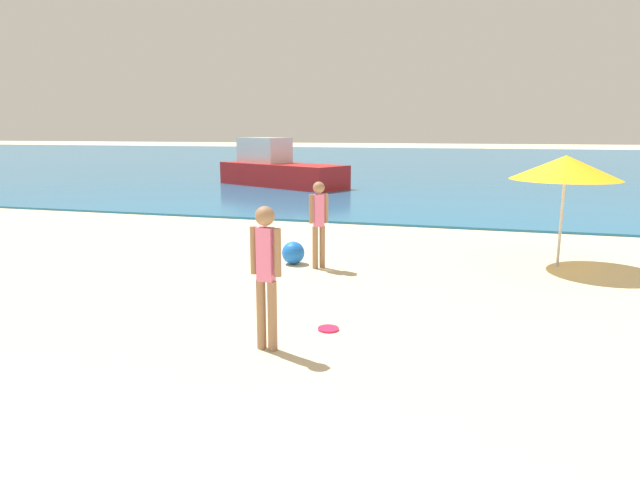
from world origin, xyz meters
TOP-DOWN VIEW (x-y plane):
  - water at (0.00, 43.22)m, footprint 160.00×60.00m
  - person_standing at (-0.26, 4.98)m, footprint 0.36×0.21m
  - frisbee at (0.23, 5.73)m, footprint 0.25×0.25m
  - person_distant at (-0.70, 8.61)m, footprint 0.29×0.24m
  - boat_near at (-6.09, 21.52)m, footprint 6.05×4.25m
  - beach_ball at (-1.22, 8.79)m, footprint 0.41×0.41m
  - beach_umbrella at (3.32, 9.87)m, footprint 1.83×1.83m

SIDE VIEW (x-z plane):
  - frisbee at x=0.23m, z-range 0.00..0.03m
  - water at x=0.00m, z-range 0.00..0.06m
  - beach_ball at x=-1.22m, z-range 0.00..0.41m
  - boat_near at x=-6.09m, z-range -0.25..1.74m
  - person_distant at x=-0.70m, z-range 0.10..1.61m
  - person_standing at x=-0.26m, z-range 0.11..1.69m
  - beach_umbrella at x=3.32m, z-range 0.76..2.70m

